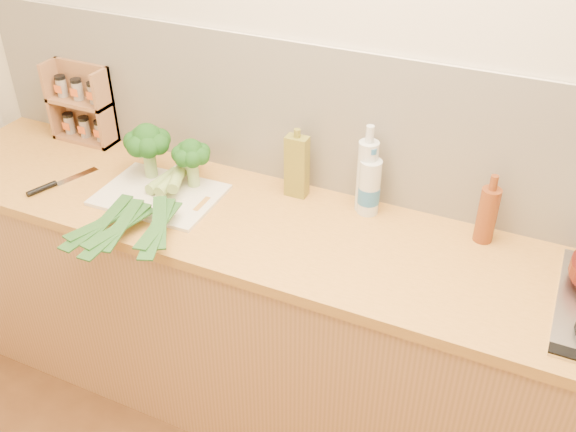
# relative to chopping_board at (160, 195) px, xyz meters

# --- Properties ---
(room_shell) EXTENTS (3.50, 3.50, 3.50)m
(room_shell) POSITION_rel_chopping_board_xyz_m (0.65, 0.31, 0.26)
(room_shell) COLOR beige
(room_shell) RESTS_ON ground
(counter) EXTENTS (3.20, 0.62, 0.90)m
(counter) POSITION_rel_chopping_board_xyz_m (0.65, 0.02, -0.46)
(counter) COLOR #B47E4B
(counter) RESTS_ON ground
(chopping_board) EXTENTS (0.44, 0.33, 0.01)m
(chopping_board) POSITION_rel_chopping_board_xyz_m (0.00, 0.00, 0.00)
(chopping_board) COLOR silver
(chopping_board) RESTS_ON counter
(broccoli_left) EXTENTS (0.17, 0.18, 0.22)m
(broccoli_left) POSITION_rel_chopping_board_xyz_m (-0.10, 0.09, 0.15)
(broccoli_left) COLOR #93B569
(broccoli_left) RESTS_ON chopping_board
(broccoli_right) EXTENTS (0.14, 0.14, 0.19)m
(broccoli_right) POSITION_rel_chopping_board_xyz_m (0.08, 0.10, 0.13)
(broccoli_right) COLOR #93B569
(broccoli_right) RESTS_ON chopping_board
(leek_front) EXTENTS (0.12, 0.69, 0.04)m
(leek_front) POSITION_rel_chopping_board_xyz_m (-0.02, -0.02, 0.03)
(leek_front) COLOR white
(leek_front) RESTS_ON chopping_board
(leek_mid) EXTENTS (0.11, 0.71, 0.04)m
(leek_mid) POSITION_rel_chopping_board_xyz_m (0.03, -0.04, 0.05)
(leek_mid) COLOR white
(leek_mid) RESTS_ON chopping_board
(leek_back) EXTENTS (0.28, 0.62, 0.04)m
(leek_back) POSITION_rel_chopping_board_xyz_m (0.09, -0.05, 0.07)
(leek_back) COLOR white
(leek_back) RESTS_ON chopping_board
(chefs_knife) EXTENTS (0.12, 0.28, 0.02)m
(chefs_knife) POSITION_rel_chopping_board_xyz_m (-0.41, -0.12, 0.00)
(chefs_knife) COLOR silver
(chefs_knife) RESTS_ON counter
(spice_rack) EXTENTS (0.27, 0.11, 0.33)m
(spice_rack) POSITION_rel_chopping_board_xyz_m (-0.54, 0.26, 0.14)
(spice_rack) COLOR #A16845
(spice_rack) RESTS_ON counter
(oil_tin) EXTENTS (0.08, 0.05, 0.26)m
(oil_tin) POSITION_rel_chopping_board_xyz_m (0.45, 0.22, 0.11)
(oil_tin) COLOR olive
(oil_tin) RESTS_ON counter
(glass_bottle) EXTENTS (0.07, 0.07, 0.32)m
(glass_bottle) POSITION_rel_chopping_board_xyz_m (0.71, 0.24, 0.13)
(glass_bottle) COLOR silver
(glass_bottle) RESTS_ON counter
(amber_bottle) EXTENTS (0.06, 0.06, 0.24)m
(amber_bottle) POSITION_rel_chopping_board_xyz_m (1.12, 0.22, 0.10)
(amber_bottle) COLOR brown
(amber_bottle) RESTS_ON counter
(water_bottle) EXTENTS (0.08, 0.08, 0.23)m
(water_bottle) POSITION_rel_chopping_board_xyz_m (0.72, 0.22, 0.09)
(water_bottle) COLOR silver
(water_bottle) RESTS_ON counter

